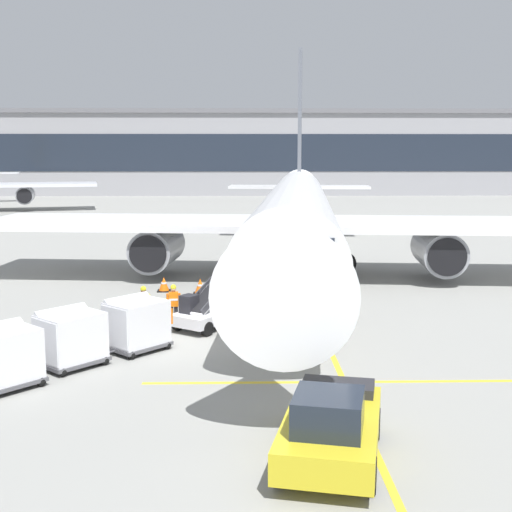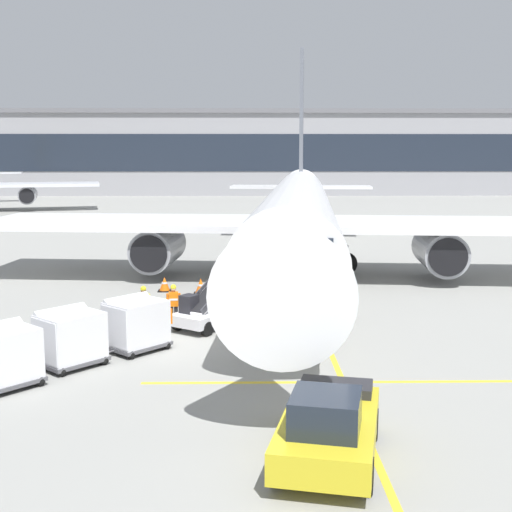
{
  "view_description": "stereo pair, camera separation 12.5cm",
  "coord_description": "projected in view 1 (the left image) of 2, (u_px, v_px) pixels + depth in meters",
  "views": [
    {
      "loc": [
        1.84,
        -24.7,
        6.96
      ],
      "look_at": [
        2.4,
        2.22,
        2.82
      ],
      "focal_mm": 47.62,
      "sensor_mm": 36.0,
      "label": 1
    },
    {
      "loc": [
        1.96,
        -24.7,
        6.96
      ],
      "look_at": [
        2.4,
        2.22,
        2.82
      ],
      "focal_mm": 47.62,
      "sensor_mm": 36.0,
      "label": 2
    }
  ],
  "objects": [
    {
      "name": "apron_guidance_line_lead_in",
      "position": [
        299.0,
        279.0,
        37.39
      ],
      "size": [
        0.2,
        110.0,
        0.01
      ],
      "color": "yellow",
      "rests_on": "ground"
    },
    {
      "name": "ground_plane",
      "position": [
        193.0,
        339.0,
        25.43
      ],
      "size": [
        600.0,
        600.0,
        0.0
      ],
      "primitive_type": "plane",
      "color": "gray"
    },
    {
      "name": "apron_guidance_line_stop_bar",
      "position": [
        339.0,
        382.0,
        20.72
      ],
      "size": [
        12.0,
        0.2,
        0.01
      ],
      "color": "yellow",
      "rests_on": "ground"
    },
    {
      "name": "safety_cone_engine_keepout",
      "position": [
        200.0,
        286.0,
        33.51
      ],
      "size": [
        0.7,
        0.7,
        0.79
      ],
      "color": "black",
      "rests_on": "ground"
    },
    {
      "name": "pushback_tug",
      "position": [
        331.0,
        426.0,
        15.32
      ],
      "size": [
        3.03,
        4.76,
        1.83
      ],
      "color": "gold",
      "rests_on": "ground"
    },
    {
      "name": "belt_loader",
      "position": [
        214.0,
        303.0,
        27.35
      ],
      "size": [
        4.0,
        4.92,
        3.35
      ],
      "color": "silver",
      "rests_on": "ground"
    },
    {
      "name": "safety_cone_wingtip",
      "position": [
        215.0,
        286.0,
        33.96
      ],
      "size": [
        0.54,
        0.54,
        0.62
      ],
      "color": "black",
      "rests_on": "ground"
    },
    {
      "name": "safety_cone_nose_mark",
      "position": [
        164.0,
        284.0,
        34.17
      ],
      "size": [
        0.65,
        0.65,
        0.74
      ],
      "color": "black",
      "rests_on": "ground"
    },
    {
      "name": "parked_airplane",
      "position": [
        296.0,
        215.0,
        37.68
      ],
      "size": [
        35.45,
        45.07,
        14.88
      ],
      "color": "white",
      "rests_on": "ground"
    },
    {
      "name": "terminal_building",
      "position": [
        316.0,
        153.0,
        115.49
      ],
      "size": [
        127.63,
        16.77,
        13.71
      ],
      "color": "#939399",
      "rests_on": "ground"
    },
    {
      "name": "baggage_cart_lead",
      "position": [
        136.0,
        323.0,
        23.89
      ],
      "size": [
        2.53,
        2.55,
        1.91
      ],
      "color": "#515156",
      "rests_on": "ground"
    },
    {
      "name": "baggage_cart_third",
      "position": [
        2.0,
        355.0,
        20.06
      ],
      "size": [
        2.53,
        2.55,
        1.91
      ],
      "color": "#515156",
      "rests_on": "ground"
    },
    {
      "name": "baggage_cart_second",
      "position": [
        70.0,
        337.0,
        22.11
      ],
      "size": [
        2.53,
        2.55,
        1.91
      ],
      "color": "#515156",
      "rests_on": "ground"
    },
    {
      "name": "ground_crew_marshaller",
      "position": [
        144.0,
        305.0,
        26.76
      ],
      "size": [
        0.49,
        0.41,
        1.74
      ],
      "color": "black",
      "rests_on": "ground"
    },
    {
      "name": "ground_crew_by_loader",
      "position": [
        174.0,
        303.0,
        27.07
      ],
      "size": [
        0.57,
        0.29,
        1.74
      ],
      "color": "black",
      "rests_on": "ground"
    },
    {
      "name": "ground_crew_by_carts",
      "position": [
        165.0,
        319.0,
        24.47
      ],
      "size": [
        0.56,
        0.3,
        1.74
      ],
      "color": "#333847",
      "rests_on": "ground"
    }
  ]
}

